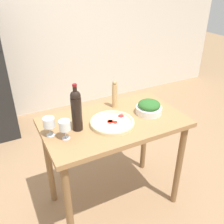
{
  "coord_description": "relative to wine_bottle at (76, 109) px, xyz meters",
  "views": [
    {
      "loc": [
        -0.81,
        -1.53,
        1.95
      ],
      "look_at": [
        0.0,
        0.03,
        0.97
      ],
      "focal_mm": 40.0,
      "sensor_mm": 36.0,
      "label": 1
    }
  ],
  "objects": [
    {
      "name": "wall_back",
      "position": [
        0.31,
        2.17,
        0.22
      ],
      "size": [
        6.4,
        0.06,
        2.6
      ],
      "color": "silver",
      "rests_on": "ground_plane"
    },
    {
      "name": "wine_bottle",
      "position": [
        0.0,
        0.0,
        0.0
      ],
      "size": [
        0.08,
        0.08,
        0.37
      ],
      "color": "black",
      "rests_on": "prep_counter"
    },
    {
      "name": "wine_glass_far",
      "position": [
        -0.21,
        0.01,
        -0.07
      ],
      "size": [
        0.08,
        0.08,
        0.15
      ],
      "color": "silver",
      "rests_on": "prep_counter"
    },
    {
      "name": "homemade_pizza",
      "position": [
        0.26,
        -0.06,
        -0.15
      ],
      "size": [
        0.35,
        0.35,
        0.04
      ],
      "color": "beige",
      "rests_on": "prep_counter"
    },
    {
      "name": "pepper_mill",
      "position": [
        0.42,
        0.19,
        -0.05
      ],
      "size": [
        0.05,
        0.05,
        0.25
      ],
      "color": "tan",
      "rests_on": "prep_counter"
    },
    {
      "name": "ground_plane",
      "position": [
        0.31,
        -0.01,
        -1.08
      ],
      "size": [
        14.0,
        14.0,
        0.0
      ],
      "primitive_type": "plane",
      "color": "#9E7A56"
    },
    {
      "name": "prep_counter",
      "position": [
        0.31,
        -0.01,
        -0.31
      ],
      "size": [
        1.15,
        0.67,
        0.91
      ],
      "color": "#A87A4C",
      "rests_on": "ground_plane"
    },
    {
      "name": "wine_glass_near",
      "position": [
        -0.12,
        -0.08,
        -0.07
      ],
      "size": [
        0.08,
        0.08,
        0.15
      ],
      "color": "silver",
      "rests_on": "prep_counter"
    },
    {
      "name": "salad_bowl",
      "position": [
        0.62,
        -0.04,
        -0.12
      ],
      "size": [
        0.22,
        0.22,
        0.12
      ],
      "color": "white",
      "rests_on": "prep_counter"
    }
  ]
}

